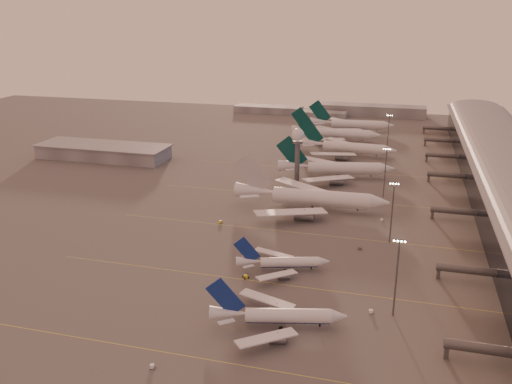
# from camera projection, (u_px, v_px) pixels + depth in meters

# --- Properties ---
(ground) EXTENTS (700.00, 700.00, 0.00)m
(ground) POSITION_uv_depth(u_px,v_px,m) (210.00, 290.00, 176.09)
(ground) COLOR #545151
(ground) RESTS_ON ground
(taxiway_markings) EXTENTS (180.00, 185.25, 0.02)m
(taxiway_markings) POSITION_uv_depth(u_px,v_px,m) (326.00, 235.00, 219.83)
(taxiway_markings) COLOR gold
(taxiway_markings) RESTS_ON ground
(hangar) EXTENTS (82.00, 27.00, 8.50)m
(hangar) POSITION_uv_depth(u_px,v_px,m) (103.00, 151.00, 332.74)
(hangar) COLOR slate
(hangar) RESTS_ON ground
(radar_tower) EXTENTS (6.40, 6.40, 31.10)m
(radar_tower) POSITION_uv_depth(u_px,v_px,m) (298.00, 145.00, 277.96)
(radar_tower) COLOR #525459
(radar_tower) RESTS_ON ground
(mast_a) EXTENTS (3.60, 0.56, 25.00)m
(mast_a) POSITION_uv_depth(u_px,v_px,m) (397.00, 274.00, 157.26)
(mast_a) COLOR #525459
(mast_a) RESTS_ON ground
(mast_b) EXTENTS (3.60, 0.56, 25.00)m
(mast_b) POSITION_uv_depth(u_px,v_px,m) (392.00, 209.00, 208.32)
(mast_b) COLOR #525459
(mast_b) RESTS_ON ground
(mast_c) EXTENTS (3.60, 0.56, 25.00)m
(mast_c) POSITION_uv_depth(u_px,v_px,m) (385.00, 170.00, 259.88)
(mast_c) COLOR #525459
(mast_c) RESTS_ON ground
(mast_d) EXTENTS (3.60, 0.56, 25.00)m
(mast_d) POSITION_uv_depth(u_px,v_px,m) (388.00, 132.00, 342.71)
(mast_d) COLOR #525459
(mast_d) RESTS_ON ground
(distant_horizon) EXTENTS (165.00, 37.50, 9.00)m
(distant_horizon) POSITION_uv_depth(u_px,v_px,m) (340.00, 111.00, 471.64)
(distant_horizon) COLOR slate
(distant_horizon) RESTS_ON ground
(narrowbody_near) EXTENTS (39.57, 31.21, 15.71)m
(narrowbody_near) POSITION_uv_depth(u_px,v_px,m) (278.00, 318.00, 154.40)
(narrowbody_near) COLOR white
(narrowbody_near) RESTS_ON ground
(narrowbody_mid) EXTENTS (32.63, 25.64, 13.12)m
(narrowbody_mid) POSITION_uv_depth(u_px,v_px,m) (283.00, 264.00, 188.55)
(narrowbody_mid) COLOR white
(narrowbody_mid) RESTS_ON ground
(widebody_white) EXTENTS (71.52, 57.27, 25.15)m
(widebody_white) POSITION_uv_depth(u_px,v_px,m) (311.00, 201.00, 246.07)
(widebody_white) COLOR white
(widebody_white) RESTS_ON ground
(greentail_a) EXTENTS (63.24, 50.57, 23.24)m
(greentail_a) POSITION_uv_depth(u_px,v_px,m) (336.00, 171.00, 293.21)
(greentail_a) COLOR white
(greentail_a) RESTS_ON ground
(greentail_b) EXTENTS (62.29, 50.14, 22.62)m
(greentail_b) POSITION_uv_depth(u_px,v_px,m) (347.00, 149.00, 338.73)
(greentail_b) COLOR white
(greentail_b) RESTS_ON ground
(greentail_c) EXTENTS (62.81, 50.77, 22.83)m
(greentail_c) POSITION_uv_depth(u_px,v_px,m) (336.00, 135.00, 377.34)
(greentail_c) COLOR white
(greentail_c) RESTS_ON ground
(greentail_d) EXTENTS (63.73, 51.33, 23.14)m
(greentail_d) POSITION_uv_depth(u_px,v_px,m) (352.00, 126.00, 406.79)
(greentail_d) COLOR white
(greentail_d) RESTS_ON ground
(gsv_truck_a) EXTENTS (6.01, 4.28, 2.30)m
(gsv_truck_a) POSITION_uv_depth(u_px,v_px,m) (154.00, 364.00, 137.28)
(gsv_truck_a) COLOR white
(gsv_truck_a) RESTS_ON ground
(gsv_catering_a) EXTENTS (5.95, 3.80, 4.51)m
(gsv_catering_a) POSITION_uv_depth(u_px,v_px,m) (372.00, 307.00, 161.93)
(gsv_catering_a) COLOR white
(gsv_catering_a) RESTS_ON ground
(gsv_tug_mid) EXTENTS (4.40, 4.55, 1.13)m
(gsv_tug_mid) POSITION_uv_depth(u_px,v_px,m) (246.00, 277.00, 183.77)
(gsv_tug_mid) COLOR yellow
(gsv_tug_mid) RESTS_ON ground
(gsv_truck_b) EXTENTS (5.70, 2.34, 2.26)m
(gsv_truck_b) POSITION_uv_depth(u_px,v_px,m) (361.00, 247.00, 205.71)
(gsv_truck_b) COLOR #535658
(gsv_truck_b) RESTS_ON ground
(gsv_truck_c) EXTENTS (5.08, 6.18, 2.42)m
(gsv_truck_c) POSITION_uv_depth(u_px,v_px,m) (221.00, 220.00, 231.60)
(gsv_truck_c) COLOR yellow
(gsv_truck_c) RESTS_ON ground
(gsv_catering_b) EXTENTS (5.41, 3.58, 4.08)m
(gsv_catering_b) POSITION_uv_depth(u_px,v_px,m) (382.00, 217.00, 233.28)
(gsv_catering_b) COLOR white
(gsv_catering_b) RESTS_ON ground
(gsv_tug_far) EXTENTS (2.20, 3.25, 0.87)m
(gsv_tug_far) POSITION_uv_depth(u_px,v_px,m) (304.00, 203.00, 254.74)
(gsv_tug_far) COLOR yellow
(gsv_tug_far) RESTS_ON ground
(gsv_truck_d) EXTENTS (2.79, 5.60, 2.16)m
(gsv_truck_d) POSITION_uv_depth(u_px,v_px,m) (261.00, 172.00, 301.52)
(gsv_truck_d) COLOR white
(gsv_truck_d) RESTS_ON ground
(gsv_tug_hangar) EXTENTS (4.23, 3.00, 1.10)m
(gsv_tug_hangar) POSITION_uv_depth(u_px,v_px,m) (356.00, 170.00, 307.92)
(gsv_tug_hangar) COLOR yellow
(gsv_tug_hangar) RESTS_ON ground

